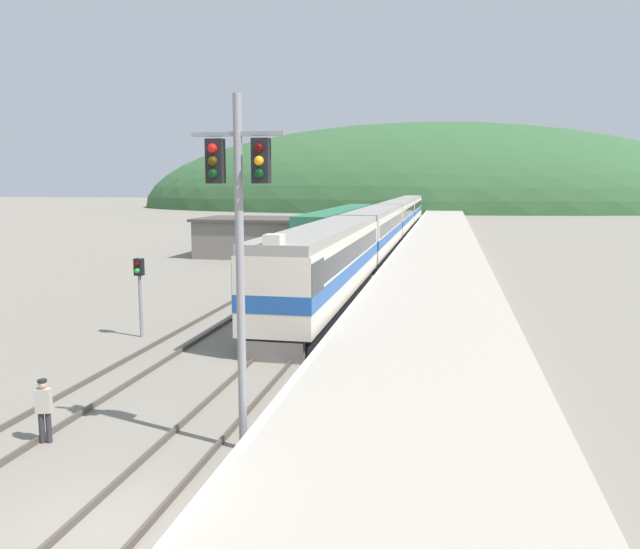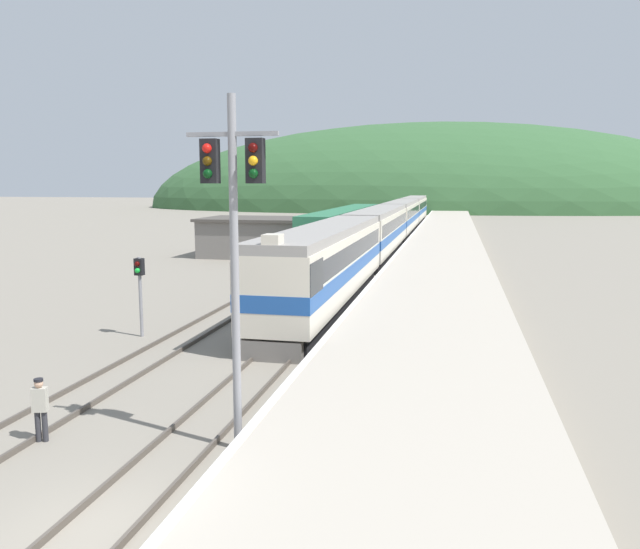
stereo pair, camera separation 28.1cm
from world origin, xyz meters
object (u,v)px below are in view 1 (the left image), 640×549
Objects in this scene: carriage_second at (376,231)px; carriage_fourth at (409,209)px; siding_train at (341,227)px; signal_post_siding at (139,280)px; track_worker at (44,407)px; signal_mast_main at (239,222)px; express_train_lead_car at (326,264)px; carriage_third at (397,217)px.

carriage_second is 1.00× the size of carriage_fourth.
carriage_fourth is 38.74m from siding_train.
signal_post_siding is (-6.47, -30.37, 0.12)m from carriage_second.
track_worker is (-3.64, -87.92, -1.40)m from carriage_fourth.
signal_mast_main is (5.88, -48.83, 3.57)m from siding_train.
carriage_second is (0.00, 22.84, -0.01)m from express_train_lead_car.
signal_post_siding is 10.98m from track_worker.
signal_mast_main is 5.16× the size of track_worker.
signal_post_siding is (-1.94, -38.95, 0.46)m from siding_train.
signal_mast_main is at bearing -85.58° from express_train_lead_car.
signal_mast_main is at bearing -88.79° from carriage_third.
express_train_lead_car is 9.94m from signal_post_siding.
express_train_lead_car is at bearing -90.00° from carriage_fourth.
signal_post_siding is at bearing -102.03° from carriage_second.
carriage_third is at bearing 90.00° from express_train_lead_car.
carriage_fourth is 13.80× the size of track_worker.
signal_mast_main is (1.35, -17.42, 3.22)m from express_train_lead_car.
signal_mast_main is (1.35, -87.30, 3.24)m from carriage_fourth.
carriage_second is at bearing -90.00° from carriage_fourth.
express_train_lead_car reaches higher than siding_train.
signal_mast_main is 6.84m from track_worker.
express_train_lead_car is at bearing -81.79° from siding_train.
signal_post_siding is (-6.47, -53.90, 0.12)m from carriage_third.
carriage_second is 40.41m from signal_mast_main.
signal_mast_main is (1.35, -40.25, 3.24)m from carriage_second.
express_train_lead_car is 46.36m from carriage_third.
carriage_second is 23.52m from carriage_third.
signal_post_siding is at bearing 128.37° from signal_mast_main.
carriage_second is 41.06m from track_worker.
siding_train is 39.00m from signal_post_siding.
signal_mast_main is 12.98m from signal_post_siding.
express_train_lead_car reaches higher than carriage_fourth.
signal_mast_main reaches higher than carriage_fourth.
carriage_fourth is 6.67× the size of signal_post_siding.
express_train_lead_car is 22.84m from carriage_second.
carriage_fourth is (0.00, 69.88, -0.01)m from express_train_lead_car.
carriage_fourth is at bearing 83.28° from siding_train.
siding_train is at bearing -96.72° from carriage_fourth.
siding_train is at bearing -106.86° from carriage_third.
signal_mast_main is at bearing 7.07° from track_worker.
siding_train is at bearing 87.14° from signal_post_siding.
carriage_fourth is 2.67× the size of signal_mast_main.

